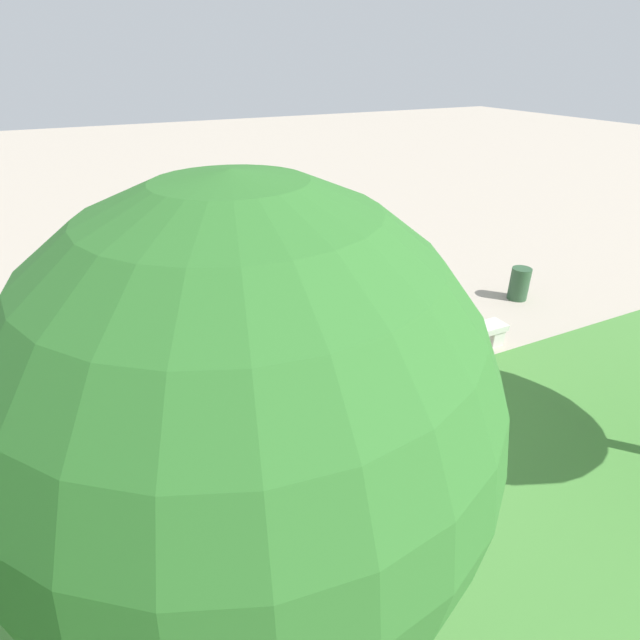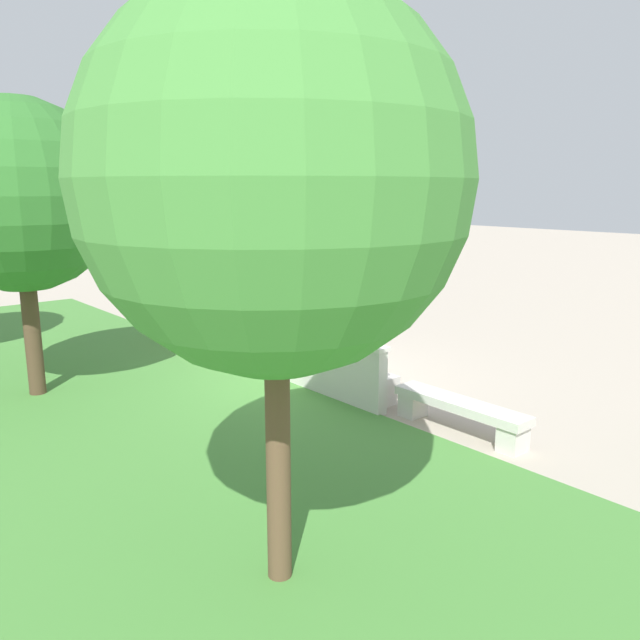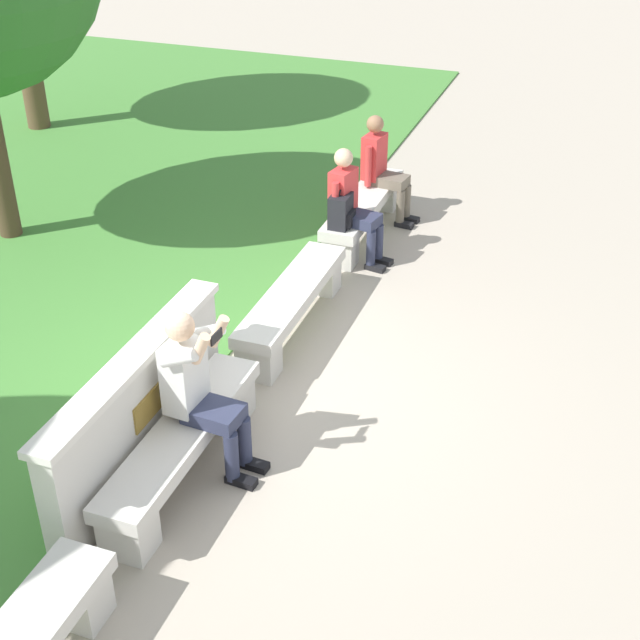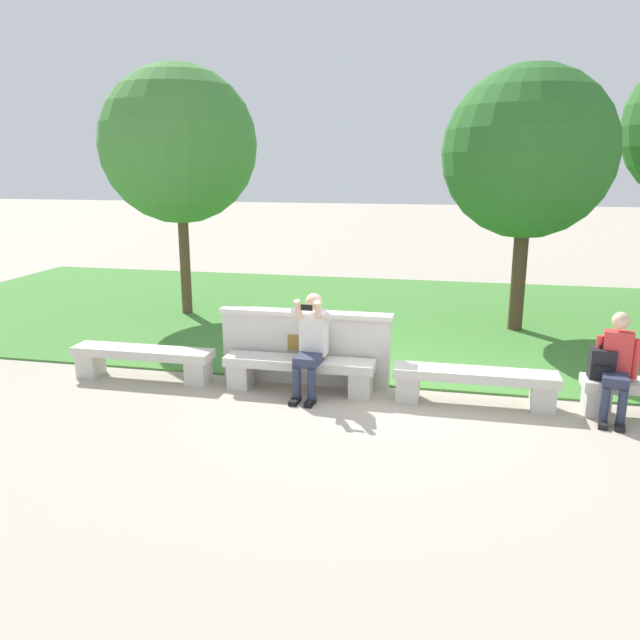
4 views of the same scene
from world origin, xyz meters
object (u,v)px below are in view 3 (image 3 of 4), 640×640
at_px(bench_mid, 292,302).
at_px(person_distant, 352,203).
at_px(bench_near, 183,444).
at_px(bench_far, 363,210).
at_px(person_photographer, 199,385).
at_px(person_companion, 382,166).
at_px(backpack, 341,211).

relative_size(bench_mid, person_distant, 1.58).
distance_m(bench_near, bench_far, 4.49).
xyz_separation_m(person_photographer, person_companion, (4.80, 0.01, -0.06)).
xyz_separation_m(person_distant, backpack, (-0.14, 0.07, -0.05)).
distance_m(person_companion, backpack, 1.29).
xyz_separation_m(bench_near, backpack, (3.69, 0.00, 0.32)).
height_order(person_distant, person_companion, same).
xyz_separation_m(bench_near, person_distant, (3.83, -0.06, 0.37)).
xyz_separation_m(bench_far, person_photographer, (-4.31, -0.08, 0.43)).
bearing_deg(backpack, bench_near, -179.98).
xyz_separation_m(bench_mid, person_photographer, (-2.06, -0.08, 0.43)).
bearing_deg(bench_mid, bench_near, 180.00).
height_order(bench_far, person_companion, person_companion).
xyz_separation_m(bench_mid, person_distant, (1.59, -0.06, 0.37)).
bearing_deg(bench_far, person_distant, -174.34).
relative_size(bench_near, person_distant, 1.58).
height_order(bench_mid, bench_far, same).
distance_m(bench_far, backpack, 0.86).
bearing_deg(backpack, person_photographer, -178.72).
height_order(bench_near, person_distant, person_distant).
distance_m(person_photographer, person_distant, 3.65).
bearing_deg(bench_near, person_companion, -0.75).
bearing_deg(person_photographer, bench_mid, 2.15).
bearing_deg(person_distant, person_photographer, -179.80).
relative_size(person_companion, backpack, 2.94).
height_order(bench_near, backpack, backpack).
relative_size(bench_near, bench_mid, 1.00).
bearing_deg(person_distant, bench_far, 5.66).
bearing_deg(person_distant, backpack, 155.13).
bearing_deg(person_photographer, person_distant, 0.20).
bearing_deg(bench_far, backpack, 179.91).
bearing_deg(person_companion, bench_near, 179.25).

